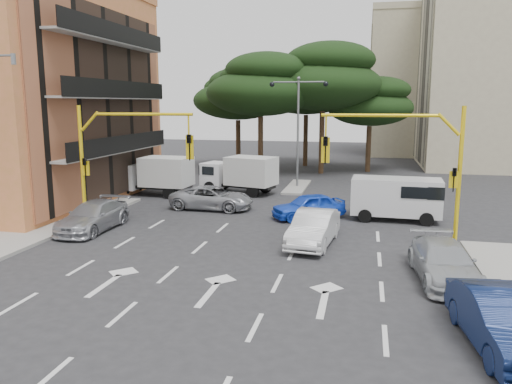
# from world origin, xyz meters

# --- Properties ---
(ground) EXTENTS (120.00, 120.00, 0.00)m
(ground) POSITION_xyz_m (0.00, 0.00, 0.00)
(ground) COLOR #28282B
(ground) RESTS_ON ground
(median_strip) EXTENTS (1.40, 6.00, 0.15)m
(median_strip) POSITION_xyz_m (0.00, 16.00, 0.07)
(median_strip) COLOR gray
(median_strip) RESTS_ON ground
(apartment_beige_far) EXTENTS (16.20, 12.15, 16.70)m
(apartment_beige_far) POSITION_xyz_m (12.95, 44.00, 8.35)
(apartment_beige_far) COLOR tan
(apartment_beige_far) RESTS_ON ground
(pine_left_near) EXTENTS (9.15, 9.15, 10.23)m
(pine_left_near) POSITION_xyz_m (-3.94, 21.96, 7.60)
(pine_left_near) COLOR #382616
(pine_left_near) RESTS_ON ground
(pine_center) EXTENTS (9.98, 9.98, 11.16)m
(pine_center) POSITION_xyz_m (1.06, 23.96, 8.30)
(pine_center) COLOR #382616
(pine_center) RESTS_ON ground
(pine_left_far) EXTENTS (8.32, 8.32, 9.30)m
(pine_left_far) POSITION_xyz_m (-6.94, 25.96, 6.91)
(pine_left_far) COLOR #382616
(pine_left_far) RESTS_ON ground
(pine_right) EXTENTS (7.49, 7.49, 8.37)m
(pine_right) POSITION_xyz_m (5.06, 25.96, 6.22)
(pine_right) COLOR #382616
(pine_right) RESTS_ON ground
(pine_back) EXTENTS (9.15, 9.15, 10.23)m
(pine_back) POSITION_xyz_m (-0.94, 28.96, 7.60)
(pine_back) COLOR #382616
(pine_back) RESTS_ON ground
(signal_mast_right) EXTENTS (5.79, 0.37, 6.00)m
(signal_mast_right) POSITION_xyz_m (6.80, 1.99, 3.88)
(signal_mast_right) COLOR yellow
(signal_mast_right) RESTS_ON ground
(signal_mast_left) EXTENTS (5.79, 0.37, 6.00)m
(signal_mast_left) POSITION_xyz_m (-6.80, 1.99, 3.88)
(signal_mast_left) COLOR yellow
(signal_mast_left) RESTS_ON ground
(street_lamp_center) EXTENTS (4.16, 0.36, 7.77)m
(street_lamp_center) POSITION_xyz_m (0.00, 16.00, 5.43)
(street_lamp_center) COLOR slate
(street_lamp_center) RESTS_ON median_strip
(car_white_hatch) EXTENTS (2.06, 4.65, 1.48)m
(car_white_hatch) POSITION_xyz_m (2.72, 1.53, 0.74)
(car_white_hatch) COLOR silver
(car_white_hatch) RESTS_ON ground
(car_blue_compact) EXTENTS (4.19, 3.42, 1.34)m
(car_blue_compact) POSITION_xyz_m (1.92, 6.47, 0.67)
(car_blue_compact) COLOR blue
(car_blue_compact) RESTS_ON ground
(car_silver_wagon) EXTENTS (2.00, 4.78, 1.38)m
(car_silver_wagon) POSITION_xyz_m (-8.00, 1.70, 0.69)
(car_silver_wagon) COLOR #9FA1A7
(car_silver_wagon) RESTS_ON ground
(car_silver_cross_a) EXTENTS (4.90, 2.41, 1.34)m
(car_silver_cross_a) POSITION_xyz_m (-3.84, 7.64, 0.67)
(car_silver_cross_a) COLOR #A0A2A7
(car_silver_cross_a) RESTS_ON ground
(car_navy_parked) EXTENTS (2.17, 4.67, 1.48)m
(car_navy_parked) POSITION_xyz_m (8.31, -6.83, 0.74)
(car_navy_parked) COLOR #0D1A43
(car_navy_parked) RESTS_ON ground
(car_silver_parked) EXTENTS (2.32, 4.81, 1.35)m
(car_silver_parked) POSITION_xyz_m (7.60, -2.00, 0.67)
(car_silver_parked) COLOR #ADB1B5
(car_silver_parked) RESTS_ON ground
(van_white) EXTENTS (4.63, 2.25, 2.27)m
(van_white) POSITION_xyz_m (6.44, 7.10, 1.14)
(van_white) COLOR silver
(van_white) RESTS_ON ground
(box_truck_a) EXTENTS (5.37, 2.49, 2.58)m
(box_truck_a) POSITION_xyz_m (-9.00, 11.12, 1.29)
(box_truck_a) COLOR white
(box_truck_a) RESTS_ON ground
(box_truck_b) EXTENTS (5.57, 3.43, 2.55)m
(box_truck_b) POSITION_xyz_m (-3.57, 12.95, 1.28)
(box_truck_b) COLOR silver
(box_truck_b) RESTS_ON ground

